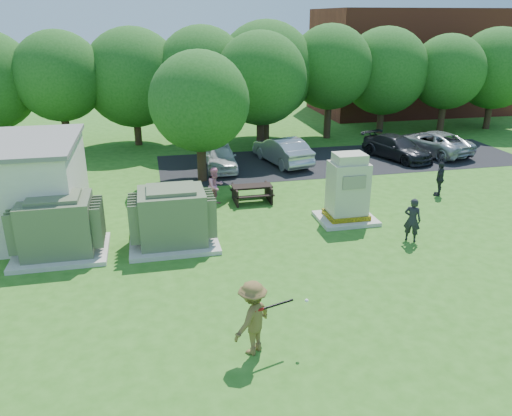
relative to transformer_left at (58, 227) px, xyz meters
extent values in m
plane|color=#2D6619|center=(6.50, -4.50, -0.97)|extent=(120.00, 120.00, 0.00)
cube|color=maroon|center=(24.50, 22.50, 3.03)|extent=(15.00, 8.00, 8.00)
cube|color=#232326|center=(13.50, 9.00, -0.96)|extent=(20.00, 6.00, 0.01)
cube|color=beige|center=(0.00, 0.00, -0.89)|extent=(3.00, 2.40, 0.15)
cube|color=#576346|center=(0.00, 0.00, 0.08)|extent=(2.20, 1.80, 1.80)
cube|color=#576346|center=(0.00, 0.00, 1.04)|extent=(1.60, 1.30, 0.12)
cube|color=#576346|center=(-1.27, 0.00, 0.11)|extent=(0.32, 1.50, 1.35)
cube|color=#576346|center=(1.27, 0.00, 0.11)|extent=(0.32, 1.50, 1.35)
cube|color=beige|center=(3.70, 0.00, -0.89)|extent=(3.00, 2.40, 0.15)
cube|color=#586547|center=(3.70, 0.00, 0.08)|extent=(2.20, 1.80, 1.80)
cube|color=#586547|center=(3.70, 0.00, 1.04)|extent=(1.60, 1.30, 0.12)
cube|color=#586547|center=(2.43, 0.00, 0.11)|extent=(0.32, 1.50, 1.35)
cube|color=#586547|center=(4.97, 0.00, 0.11)|extent=(0.32, 1.50, 1.35)
cube|color=beige|center=(10.34, 0.77, -0.90)|extent=(2.19, 1.79, 0.15)
cube|color=yellow|center=(10.34, 0.77, -0.73)|extent=(1.54, 1.24, 0.18)
cube|color=#BBB89B|center=(10.34, 0.77, 0.35)|extent=(1.39, 1.09, 1.99)
cube|color=#BBB89B|center=(10.34, 0.77, 1.52)|extent=(1.14, 0.89, 0.35)
cube|color=gray|center=(10.34, 0.19, 0.75)|extent=(0.89, 0.04, 0.50)
cube|color=black|center=(7.23, 3.62, -0.28)|extent=(1.69, 0.66, 0.06)
cube|color=black|center=(7.23, 4.13, -0.56)|extent=(1.69, 0.23, 0.05)
cube|color=black|center=(7.23, 3.10, -0.56)|extent=(1.69, 0.23, 0.05)
cube|color=black|center=(6.50, 3.62, -0.62)|extent=(0.07, 1.26, 0.69)
cube|color=black|center=(7.96, 3.62, -0.62)|extent=(0.07, 1.26, 0.69)
imported|color=brown|center=(5.13, -6.39, -0.05)|extent=(1.34, 1.30, 1.83)
imported|color=black|center=(11.84, -1.49, -0.18)|extent=(0.69, 0.66, 1.58)
imported|color=pink|center=(5.67, 3.60, -0.17)|extent=(0.98, 0.93, 1.61)
imported|color=#25262A|center=(15.44, 2.65, -0.21)|extent=(0.85, 0.93, 1.52)
imported|color=silver|center=(6.66, 8.77, -0.33)|extent=(1.75, 3.86, 1.29)
imported|color=#AEADB2|center=(10.04, 9.09, -0.25)|extent=(2.46, 4.59, 1.44)
imported|color=black|center=(16.51, 8.66, -0.34)|extent=(3.13, 4.66, 1.25)
imported|color=#A8A7AC|center=(18.96, 9.25, -0.30)|extent=(3.50, 5.23, 1.33)
cylinder|color=black|center=(5.70, -6.41, 0.23)|extent=(0.83, 0.30, 0.06)
cylinder|color=maroon|center=(5.24, -6.55, 0.23)|extent=(0.23, 0.12, 0.06)
sphere|color=white|center=(6.41, -6.41, 0.24)|extent=(0.09, 0.09, 0.09)
cylinder|color=#47301E|center=(-1.50, 14.30, 0.43)|extent=(0.44, 0.44, 2.80)
sphere|color=#235B1C|center=(-1.50, 14.30, 3.33)|extent=(5.00, 5.00, 5.00)
cylinder|color=#47301E|center=(2.50, 15.10, 0.18)|extent=(0.44, 0.44, 2.30)
sphere|color=#235B1C|center=(2.50, 15.10, 3.07)|extent=(5.80, 5.80, 5.80)
cylinder|color=#47301E|center=(6.50, 14.20, 0.38)|extent=(0.44, 0.44, 2.70)
sphere|color=#235B1C|center=(6.50, 14.20, 3.35)|extent=(5.40, 5.40, 5.40)
cylinder|color=#47301E|center=(10.50, 14.80, 0.28)|extent=(0.44, 0.44, 2.50)
sphere|color=#235B1C|center=(10.50, 14.80, 3.33)|extent=(6.00, 6.00, 6.00)
cylinder|color=#47301E|center=(14.50, 14.40, 0.48)|extent=(0.44, 0.44, 2.90)
sphere|color=#235B1C|center=(14.50, 14.40, 3.49)|extent=(5.20, 5.20, 5.20)
cylinder|color=#47301E|center=(18.50, 15.00, 0.23)|extent=(0.44, 0.44, 2.40)
sphere|color=#235B1C|center=(18.50, 15.00, 3.11)|extent=(5.60, 5.60, 5.60)
cylinder|color=#47301E|center=(22.50, 14.10, 0.33)|extent=(0.44, 0.44, 2.60)
sphere|color=#235B1C|center=(22.50, 14.10, 3.07)|extent=(4.80, 4.80, 4.80)
cylinder|color=#47301E|center=(26.50, 14.70, 0.28)|extent=(0.44, 0.44, 2.50)
sphere|color=#235B1C|center=(26.50, 14.70, 3.15)|extent=(5.40, 5.40, 5.40)
cylinder|color=#47301E|center=(5.50, 7.00, 0.23)|extent=(0.44, 0.44, 2.40)
sphere|color=#235B1C|center=(5.50, 7.00, 2.81)|extent=(4.60, 4.60, 4.60)
cylinder|color=#47301E|center=(9.50, 12.00, 0.33)|extent=(0.44, 0.44, 2.60)
sphere|color=#235B1C|center=(9.50, 12.00, 3.19)|extent=(5.20, 5.20, 5.20)
camera|label=1|loc=(3.11, -15.96, 6.39)|focal=35.00mm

